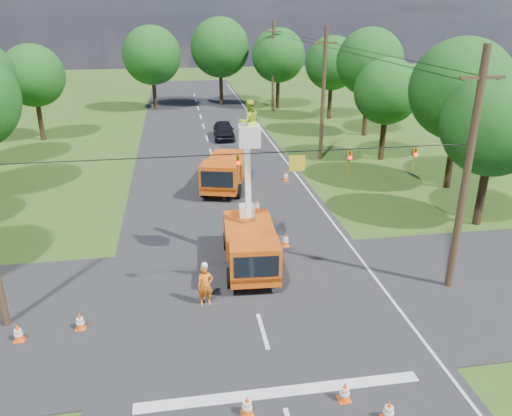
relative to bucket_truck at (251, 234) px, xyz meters
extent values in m
plane|color=#345218|center=(-0.31, 14.96, -1.66)|extent=(140.00, 140.00, 0.00)
cube|color=black|center=(-0.31, 14.96, -1.66)|extent=(12.00, 100.00, 0.06)
cube|color=black|center=(-0.31, -3.04, -1.66)|extent=(56.00, 10.00, 0.07)
cube|color=silver|center=(-0.31, -8.24, -1.66)|extent=(9.00, 0.45, 0.02)
cube|color=silver|center=(5.29, 14.96, -1.66)|extent=(0.12, 90.00, 0.02)
cube|color=#DA5F0F|center=(0.01, 0.15, -0.97)|extent=(2.48, 5.89, 0.43)
cube|color=#DA5F0F|center=(-0.12, -1.92, -0.22)|extent=(2.22, 1.77, 1.44)
cube|color=black|center=(-0.17, -2.73, -0.17)|extent=(1.83, 0.17, 0.91)
cube|color=#DA5F0F|center=(0.06, 0.92, -0.36)|extent=(2.48, 3.70, 0.96)
cylinder|color=black|center=(-1.11, -1.61, -1.22)|extent=(0.36, 0.90, 0.89)
cylinder|color=black|center=(0.90, -1.74, -1.22)|extent=(0.36, 0.90, 0.89)
cylinder|color=black|center=(-0.88, 2.04, -1.22)|extent=(0.36, 0.90, 0.89)
cylinder|color=black|center=(1.13, 1.91, -1.22)|extent=(0.36, 0.90, 0.89)
cube|color=silver|center=(0.12, 1.97, 0.36)|extent=(0.77, 0.77, 0.53)
cube|color=silver|center=(0.09, 1.44, 2.48)|extent=(0.35, 1.30, 4.17)
cube|color=silver|center=(0.03, 0.44, 4.45)|extent=(0.97, 0.97, 0.91)
imported|color=#C6E526|center=(0.03, 0.44, 5.04)|extent=(1.05, 0.91, 1.86)
cube|color=#DA5F0F|center=(0.05, 11.22, -0.92)|extent=(3.86, 6.57, 0.46)
cube|color=#DA5F0F|center=(-0.56, 9.09, -0.12)|extent=(2.66, 2.30, 1.55)
cube|color=black|center=(-0.79, 8.25, -0.06)|extent=(1.90, 0.59, 0.98)
cube|color=#DA5F0F|center=(0.27, 12.02, -0.27)|extent=(3.37, 4.33, 1.03)
cylinder|color=black|center=(-1.53, 9.63, -1.19)|extent=(0.58, 1.00, 0.95)
cylinder|color=black|center=(0.56, 9.04, -1.19)|extent=(0.58, 1.00, 0.95)
cylinder|color=black|center=(-0.46, 13.40, -1.19)|extent=(0.58, 1.00, 0.95)
cylinder|color=black|center=(1.62, 12.81, -1.19)|extent=(0.58, 1.00, 0.95)
imported|color=#D74912|center=(-2.26, -2.85, -0.78)|extent=(0.70, 0.51, 1.77)
imported|color=black|center=(1.25, 24.77, -0.89)|extent=(2.02, 4.62, 1.55)
cone|color=#FE550D|center=(-1.46, -8.96, -1.28)|extent=(0.36, 0.36, 0.70)
cube|color=#FE550D|center=(-1.46, -8.96, -1.62)|extent=(0.38, 0.38, 0.04)
cylinder|color=white|center=(-1.46, -8.96, -1.22)|extent=(0.26, 0.26, 0.09)
cylinder|color=white|center=(-1.46, -8.96, -1.37)|extent=(0.31, 0.31, 0.09)
cone|color=#FE550D|center=(1.55, -8.87, -1.28)|extent=(0.36, 0.36, 0.70)
cube|color=#FE550D|center=(1.55, -8.87, -1.62)|extent=(0.38, 0.38, 0.04)
cylinder|color=white|center=(1.55, -8.87, -1.22)|extent=(0.26, 0.26, 0.09)
cylinder|color=white|center=(1.55, -8.87, -1.37)|extent=(0.31, 0.31, 0.09)
cone|color=#FE550D|center=(2.06, 1.86, -1.28)|extent=(0.36, 0.36, 0.70)
cube|color=#FE550D|center=(2.06, 1.86, -1.62)|extent=(0.38, 0.38, 0.04)
cylinder|color=white|center=(2.06, 1.86, -1.22)|extent=(0.26, 0.26, 0.09)
cylinder|color=white|center=(2.06, 1.86, -1.37)|extent=(0.31, 0.31, 0.09)
cone|color=#FE550D|center=(1.40, 6.74, -1.28)|extent=(0.36, 0.36, 0.70)
cube|color=#FE550D|center=(1.40, 6.74, -1.62)|extent=(0.38, 0.38, 0.04)
cylinder|color=white|center=(1.40, 6.74, -1.22)|extent=(0.26, 0.26, 0.09)
cylinder|color=white|center=(1.40, 6.74, -1.37)|extent=(0.31, 0.31, 0.09)
cone|color=#FE550D|center=(-6.99, -3.77, -1.28)|extent=(0.36, 0.36, 0.70)
cube|color=#FE550D|center=(-6.99, -3.77, -1.62)|extent=(0.38, 0.38, 0.04)
cylinder|color=white|center=(-6.99, -3.77, -1.22)|extent=(0.26, 0.26, 0.09)
cylinder|color=white|center=(-6.99, -3.77, -1.37)|extent=(0.31, 0.31, 0.09)
cone|color=#FE550D|center=(-9.06, -4.16, -1.28)|extent=(0.36, 0.36, 0.70)
cube|color=#FE550D|center=(-9.06, -4.16, -1.62)|extent=(0.38, 0.38, 0.04)
cylinder|color=white|center=(-9.06, -4.16, -1.22)|extent=(0.26, 0.26, 0.09)
cylinder|color=white|center=(-9.06, -4.16, -1.37)|extent=(0.31, 0.31, 0.09)
cone|color=#FE550D|center=(4.26, 11.85, -1.28)|extent=(0.36, 0.36, 0.70)
cube|color=#FE550D|center=(4.26, 11.85, -1.62)|extent=(0.38, 0.38, 0.04)
cylinder|color=white|center=(4.26, 11.85, -1.22)|extent=(0.26, 0.26, 0.09)
cylinder|color=white|center=(4.26, 11.85, -1.37)|extent=(0.31, 0.31, 0.09)
cone|color=#FE550D|center=(2.56, -9.81, -1.28)|extent=(0.36, 0.36, 0.70)
cylinder|color=white|center=(2.56, -9.81, -1.22)|extent=(0.26, 0.26, 0.09)
cylinder|color=white|center=(2.56, -9.81, -1.37)|extent=(0.31, 0.31, 0.09)
cylinder|color=#4C3823|center=(8.19, -3.04, 3.34)|extent=(0.30, 0.30, 10.00)
cube|color=#4C3823|center=(8.19, -3.04, 7.14)|extent=(1.80, 0.12, 0.12)
cylinder|color=#4C3823|center=(8.19, 16.96, 3.34)|extent=(0.30, 0.30, 10.00)
cube|color=#4C3823|center=(8.19, 16.96, 7.14)|extent=(1.80, 0.12, 0.12)
cylinder|color=#4C3823|center=(8.19, 36.96, 3.34)|extent=(0.30, 0.30, 10.00)
cube|color=#4C3823|center=(8.19, 36.96, 7.14)|extent=(1.80, 0.12, 0.12)
cylinder|color=black|center=(-0.81, -3.04, 4.64)|extent=(18.00, 0.04, 0.04)
cube|color=gold|center=(1.29, -3.04, 4.19)|extent=(0.60, 0.05, 0.60)
imported|color=gold|center=(-0.91, -3.04, 4.09)|extent=(0.16, 0.20, 1.00)
sphere|color=#FF0C0C|center=(-0.91, -3.16, 4.34)|extent=(0.14, 0.14, 0.14)
imported|color=gold|center=(3.29, -3.04, 4.09)|extent=(0.16, 0.20, 1.00)
sphere|color=#FF0C0C|center=(3.29, -3.16, 4.34)|extent=(0.14, 0.14, 0.14)
imported|color=gold|center=(5.89, -3.04, 4.09)|extent=(0.16, 0.20, 1.00)
sphere|color=#FF0C0C|center=(5.89, -3.16, 4.34)|extent=(0.14, 0.14, 0.14)
cylinder|color=#382616|center=(-15.11, 26.96, 0.36)|extent=(0.44, 0.44, 4.05)
sphere|color=#134615|center=(-15.11, 26.96, 4.04)|extent=(5.40, 5.40, 5.40)
cylinder|color=#382616|center=(13.19, 2.96, 0.32)|extent=(0.44, 0.44, 3.96)
sphere|color=#134615|center=(13.19, 2.96, 3.92)|extent=(5.40, 5.40, 5.40)
cylinder|color=#382616|center=(14.69, 8.96, 0.63)|extent=(0.44, 0.44, 4.58)
sphere|color=#134615|center=(14.69, 8.96, 4.79)|extent=(6.40, 6.40, 6.40)
cylinder|color=#382616|center=(12.89, 15.96, 0.23)|extent=(0.44, 0.44, 3.78)
sphere|color=#134615|center=(12.89, 15.96, 3.67)|extent=(5.00, 5.00, 5.00)
cylinder|color=#382616|center=(14.49, 23.96, 0.71)|extent=(0.44, 0.44, 4.75)
sphere|color=#134615|center=(14.49, 23.96, 5.03)|extent=(6.00, 6.00, 6.00)
cylinder|color=#382616|center=(13.49, 31.96, 0.41)|extent=(0.44, 0.44, 4.14)
sphere|color=#134615|center=(13.49, 31.96, 4.17)|extent=(5.60, 5.60, 5.60)
cylinder|color=#382616|center=(-5.31, 39.96, 0.54)|extent=(0.44, 0.44, 4.40)
sphere|color=#134615|center=(-5.31, 39.96, 4.54)|extent=(6.60, 6.60, 6.60)
cylinder|color=#382616|center=(2.69, 41.96, 0.76)|extent=(0.44, 0.44, 4.84)
sphere|color=#134615|center=(2.69, 41.96, 5.16)|extent=(7.00, 7.00, 7.00)
cylinder|color=#382616|center=(9.19, 38.96, 0.49)|extent=(0.44, 0.44, 4.31)
sphere|color=#134615|center=(9.19, 38.96, 4.41)|extent=(6.20, 6.20, 6.20)
camera|label=1|loc=(-3.02, -20.24, 9.49)|focal=35.00mm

